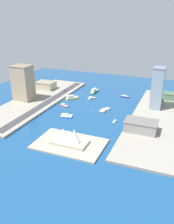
{
  "coord_description": "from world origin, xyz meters",
  "views": [
    {
      "loc": [
        -115.69,
        303.43,
        131.77
      ],
      "look_at": [
        -0.84,
        21.21,
        4.63
      ],
      "focal_mm": 38.28,
      "sensor_mm": 36.0,
      "label": 1
    }
  ],
  "objects": [
    {
      "name": "barge_flat_brown",
      "position": [
        -18.25,
        -3.36,
        1.04
      ],
      "size": [
        13.04,
        21.89,
        2.7
      ],
      "color": "brown",
      "rests_on": "ground_plane"
    },
    {
      "name": "opera_landmark",
      "position": [
        -14.27,
        103.0,
        8.72
      ],
      "size": [
        39.53,
        21.46,
        18.59
      ],
      "color": "#BCAD93",
      "rests_on": "peninsula_point"
    },
    {
      "name": "yacht_sleek_gray",
      "position": [
        17.17,
        -43.1,
        1.6
      ],
      "size": [
        11.7,
        14.54,
        4.35
      ],
      "color": "#999EA3",
      "rests_on": "ground_plane"
    },
    {
      "name": "apartment_midrise_tan",
      "position": [
        114.05,
        5.43,
        30.02
      ],
      "size": [
        29.13,
        25.86,
        54.59
      ],
      "color": "tan",
      "rests_on": "quay_east"
    },
    {
      "name": "ferry_yellow_fast",
      "position": [
        48.14,
        -31.47,
        2.4
      ],
      "size": [
        20.03,
        21.71,
        6.3
      ],
      "color": "yellow",
      "rests_on": "ground_plane"
    },
    {
      "name": "road_strip",
      "position": [
        73.07,
        0.0,
        2.77
      ],
      "size": [
        12.67,
        228.0,
        0.15
      ],
      "primitive_type": "cube",
      "color": "#38383D",
      "rests_on": "quay_east"
    },
    {
      "name": "patrol_launch_navy",
      "position": [
        -31.61,
        -73.19,
        1.37
      ],
      "size": [
        14.71,
        3.83,
        3.72
      ],
      "color": "#1E284C",
      "rests_on": "ground_plane"
    },
    {
      "name": "pickup_red",
      "position": [
        76.16,
        -58.56,
        3.62
      ],
      "size": [
        1.93,
        4.72,
        1.6
      ],
      "color": "black",
      "rests_on": "road_strip"
    },
    {
      "name": "tugboat_red",
      "position": [
        44.85,
        2.02,
        1.24
      ],
      "size": [
        15.21,
        8.18,
        3.31
      ],
      "color": "red",
      "rests_on": "ground_plane"
    },
    {
      "name": "sedan_silver",
      "position": [
        69.13,
        -9.83,
        3.6
      ],
      "size": [
        2.08,
        4.29,
        1.55
      ],
      "color": "black",
      "rests_on": "road_strip"
    },
    {
      "name": "ground_plane",
      "position": [
        0.0,
        0.0,
        0.0
      ],
      "size": [
        440.0,
        440.0,
        0.0
      ],
      "primitive_type": "plane",
      "color": "navy"
    },
    {
      "name": "quay_west",
      "position": [
        -94.84,
        0.0,
        1.35
      ],
      "size": [
        70.0,
        240.0,
        2.69
      ],
      "primitive_type": "cube",
      "color": "gray",
      "rests_on": "ground_plane"
    },
    {
      "name": "quay_east",
      "position": [
        94.84,
        0.0,
        1.35
      ],
      "size": [
        70.0,
        240.0,
        2.69
      ],
      "primitive_type": "cube",
      "color": "gray",
      "rests_on": "ground_plane"
    },
    {
      "name": "catamaran_blue",
      "position": [
        23.38,
        37.68,
        1.55
      ],
      "size": [
        18.15,
        13.05,
        4.08
      ],
      "color": "blue",
      "rests_on": "ground_plane"
    },
    {
      "name": "carpark_squat_concrete",
      "position": [
        -79.35,
        46.18,
        9.1
      ],
      "size": [
        38.33,
        24.44,
        12.75
      ],
      "color": "gray",
      "rests_on": "quay_west"
    },
    {
      "name": "traffic_light_waterfront",
      "position": [
        65.48,
        -44.52,
        7.04
      ],
      "size": [
        0.36,
        0.36,
        6.5
      ],
      "color": "black",
      "rests_on": "quay_east"
    },
    {
      "name": "tower_tall_glass",
      "position": [
        -85.71,
        -37.33,
        32.5
      ],
      "size": [
        16.4,
        24.93,
        59.56
      ],
      "color": "#8C9EB2",
      "rests_on": "quay_west"
    },
    {
      "name": "sailboat_small_white",
      "position": [
        -42.95,
        28.73,
        1.03
      ],
      "size": [
        4.23,
        8.84,
        9.78
      ],
      "color": "white",
      "rests_on": "ground_plane"
    },
    {
      "name": "ferry_green_doubledeck",
      "position": [
        25.02,
        -76.97,
        2.83
      ],
      "size": [
        8.43,
        29.55,
        7.7
      ],
      "color": "#2D8C4C",
      "rests_on": "ground_plane"
    },
    {
      "name": "peninsula_point",
      "position": [
        -13.94,
        103.0,
        1.0
      ],
      "size": [
        74.6,
        48.85,
        2.0
      ],
      "primitive_type": "cube",
      "color": "#A89E89",
      "rests_on": "ground_plane"
    },
    {
      "name": "terminal_long_green",
      "position": [
        -105.12,
        -82.58,
        8.01
      ],
      "size": [
        26.73,
        18.94,
        10.57
      ],
      "color": "slate",
      "rests_on": "quay_west"
    },
    {
      "name": "park_tree_cluster",
      "position": [
        -91.88,
        -52.46,
        8.4
      ],
      "size": [
        8.52,
        11.86,
        9.09
      ],
      "color": "brown",
      "rests_on": "quay_west"
    },
    {
      "name": "office_block_beige",
      "position": [
        112.15,
        -57.47,
        9.31
      ],
      "size": [
        32.82,
        25.64,
        13.17
      ],
      "color": "#C6B793",
      "rests_on": "quay_east"
    }
  ]
}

